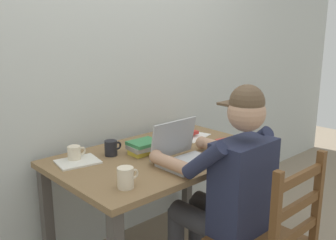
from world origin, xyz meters
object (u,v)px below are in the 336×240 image
(desk, at_px, (161,168))
(book_stack_side, at_px, (144,147))
(seated_person, at_px, (227,185))
(coffee_mug_spare, at_px, (126,178))
(computer_mouse, at_px, (225,151))
(coffee_mug_white, at_px, (75,153))
(coffee_mug_dark, at_px, (111,148))
(laptop, at_px, (183,153))
(landscape_photo_print, at_px, (226,140))
(book_stack_main, at_px, (183,133))

(desk, distance_m, book_stack_side, 0.18)
(seated_person, relative_size, coffee_mug_spare, 10.42)
(seated_person, height_order, computer_mouse, seated_person)
(desk, height_order, coffee_mug_white, coffee_mug_white)
(coffee_mug_white, bearing_deg, book_stack_side, -26.03)
(desk, height_order, coffee_mug_spare, coffee_mug_spare)
(coffee_mug_white, height_order, coffee_mug_dark, coffee_mug_dark)
(book_stack_side, bearing_deg, seated_person, -77.92)
(laptop, distance_m, coffee_mug_dark, 0.45)
(coffee_mug_dark, bearing_deg, computer_mouse, -40.83)
(desk, xyz_separation_m, landscape_photo_print, (0.52, -0.09, 0.10))
(laptop, relative_size, computer_mouse, 3.30)
(coffee_mug_white, relative_size, coffee_mug_spare, 0.96)
(landscape_photo_print, bearing_deg, desk, -172.52)
(coffee_mug_white, relative_size, book_stack_side, 0.53)
(computer_mouse, height_order, landscape_photo_print, computer_mouse)
(laptop, bearing_deg, landscape_photo_print, 11.35)
(coffee_mug_white, height_order, coffee_mug_spare, coffee_mug_spare)
(computer_mouse, xyz_separation_m, coffee_mug_dark, (-0.52, 0.45, 0.03))
(laptop, height_order, coffee_mug_dark, laptop)
(computer_mouse, bearing_deg, coffee_mug_spare, 179.21)
(laptop, height_order, coffee_mug_spare, laptop)
(seated_person, distance_m, computer_mouse, 0.33)
(laptop, xyz_separation_m, book_stack_main, (0.37, 0.37, -0.03))
(coffee_mug_dark, height_order, coffee_mug_spare, coffee_mug_spare)
(desk, height_order, laptop, laptop)
(desk, relative_size, coffee_mug_dark, 11.33)
(coffee_mug_spare, height_order, landscape_photo_print, coffee_mug_spare)
(desk, xyz_separation_m, book_stack_main, (0.36, 0.17, 0.12))
(seated_person, distance_m, coffee_mug_dark, 0.73)
(coffee_mug_dark, xyz_separation_m, book_stack_side, (0.16, -0.11, -0.00))
(landscape_photo_print, bearing_deg, book_stack_side, -177.49)
(seated_person, bearing_deg, coffee_mug_dark, 112.85)
(book_stack_main, bearing_deg, book_stack_side, -166.68)
(coffee_mug_white, bearing_deg, coffee_mug_dark, -18.05)
(seated_person, xyz_separation_m, coffee_mug_white, (-0.49, 0.73, 0.11))
(coffee_mug_dark, distance_m, coffee_mug_spare, 0.49)
(coffee_mug_white, distance_m, coffee_mug_dark, 0.22)
(computer_mouse, bearing_deg, coffee_mug_white, 144.61)
(computer_mouse, bearing_deg, seated_person, -138.56)
(seated_person, xyz_separation_m, book_stack_side, (-0.12, 0.55, 0.11))
(desk, distance_m, coffee_mug_dark, 0.33)
(laptop, bearing_deg, book_stack_main, 45.08)
(coffee_mug_white, bearing_deg, coffee_mug_spare, -91.17)
(seated_person, height_order, coffee_mug_white, seated_person)
(computer_mouse, bearing_deg, book_stack_side, 136.80)
(seated_person, height_order, coffee_mug_spare, seated_person)
(desk, bearing_deg, coffee_mug_dark, 143.04)
(computer_mouse, distance_m, landscape_photo_print, 0.30)
(seated_person, bearing_deg, coffee_mug_spare, 155.85)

